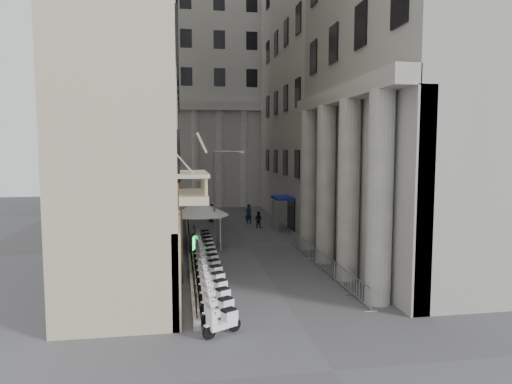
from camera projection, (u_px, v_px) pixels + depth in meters
ground at (333, 371)px, 15.04m from camera, size 120.00×120.00×0.00m
left_building at (142, 18)px, 33.82m from camera, size 5.00×36.00×34.00m
right_building_far at (303, 1)px, 45.59m from camera, size 5.00×20.00×44.00m
far_building at (216, 91)px, 60.76m from camera, size 22.00×10.00×30.00m
iron_fence at (190, 253)px, 32.02m from camera, size 0.30×28.00×1.40m
blue_awning at (282, 230)px, 41.25m from camera, size 1.60×3.00×3.00m
flag at (204, 322)px, 19.30m from camera, size 1.00×1.40×8.20m
scooter_0 at (223, 335)px, 17.93m from camera, size 1.49×1.18×1.50m
scooter_1 at (220, 322)px, 19.27m from camera, size 1.49×1.18×1.50m
scooter_2 at (217, 311)px, 20.61m from camera, size 1.49×1.18×1.50m
scooter_3 at (215, 301)px, 21.95m from camera, size 1.49×1.18×1.50m
scooter_4 at (213, 292)px, 23.28m from camera, size 1.49×1.18×1.50m
scooter_5 at (211, 284)px, 24.62m from camera, size 1.49×1.18×1.50m
scooter_6 at (210, 277)px, 25.96m from camera, size 1.49×1.18×1.50m
scooter_7 at (208, 271)px, 27.30m from camera, size 1.49×1.18×1.50m
scooter_8 at (207, 265)px, 28.64m from camera, size 1.49×1.18×1.50m
scooter_9 at (206, 260)px, 29.98m from camera, size 1.49×1.18×1.50m
scooter_10 at (205, 255)px, 31.32m from camera, size 1.49×1.18×1.50m
scooter_11 at (204, 251)px, 32.66m from camera, size 1.49×1.18×1.50m
scooter_12 at (203, 247)px, 34.00m from camera, size 1.49×1.18×1.50m
scooter_13 at (202, 243)px, 35.33m from camera, size 1.49×1.18×1.50m
barrier_0 at (360, 303)px, 21.64m from camera, size 0.60×2.40×1.10m
barrier_1 at (342, 287)px, 24.09m from camera, size 0.60×2.40×1.10m
barrier_2 at (327, 275)px, 26.55m from camera, size 0.60×2.40×1.10m
barrier_3 at (315, 264)px, 29.00m from camera, size 0.60×2.40×1.10m
barrier_4 at (304, 255)px, 31.46m from camera, size 0.60×2.40×1.10m
barrier_5 at (295, 247)px, 33.91m from camera, size 0.60×2.40×1.10m
security_tent at (199, 208)px, 33.82m from camera, size 4.28×4.28×3.47m
street_lamp at (218, 192)px, 32.90m from camera, size 2.33×0.47×7.15m
info_kiosk at (192, 246)px, 30.60m from camera, size 0.43×0.79×1.61m
pedestrian_a at (248, 214)px, 44.06m from camera, size 0.82×0.64×1.97m
pedestrian_b at (258, 220)px, 42.09m from camera, size 0.95×0.90×1.55m
pedestrian_c at (212, 213)px, 45.49m from camera, size 1.00×0.77×1.82m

